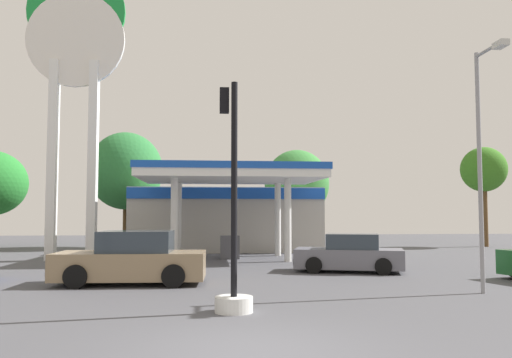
# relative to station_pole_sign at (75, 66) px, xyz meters

# --- Properties ---
(ground_plane) EXTENTS (90.00, 90.00, 0.00)m
(ground_plane) POSITION_rel_station_pole_sign_xyz_m (6.96, -16.61, -9.14)
(ground_plane) COLOR #47474C
(ground_plane) RESTS_ON ground
(gas_station) EXTENTS (10.76, 12.30, 4.38)m
(gas_station) POSITION_rel_station_pole_sign_xyz_m (7.36, 5.46, -7.04)
(gas_station) COLOR #ADA89E
(gas_station) RESTS_ON ground
(station_pole_sign) EXTENTS (4.58, 0.56, 14.08)m
(station_pole_sign) POSITION_rel_station_pole_sign_xyz_m (0.00, 0.00, 0.00)
(station_pole_sign) COLOR white
(station_pole_sign) RESTS_ON ground
(car_2) EXTENTS (4.59, 2.22, 1.62)m
(car_2) POSITION_rel_station_pole_sign_xyz_m (3.98, -8.55, -8.40)
(car_2) COLOR black
(car_2) RESTS_ON ground
(car_3) EXTENTS (4.24, 2.72, 1.41)m
(car_3) POSITION_rel_station_pole_sign_xyz_m (11.53, -5.90, -8.50)
(car_3) COLOR black
(car_3) RESTS_ON ground
(traffic_signal_0) EXTENTS (0.84, 0.84, 5.09)m
(traffic_signal_0) POSITION_rel_station_pole_sign_xyz_m (6.85, -13.41, -7.90)
(traffic_signal_0) COLOR silver
(traffic_signal_0) RESTS_ON ground
(tree_1) EXTENTS (4.68, 4.68, 7.34)m
(tree_1) POSITION_rel_station_pole_sign_xyz_m (1.07, 8.80, -4.27)
(tree_1) COLOR brown
(tree_1) RESTS_ON ground
(tree_2) EXTENTS (4.39, 4.39, 6.50)m
(tree_2) POSITION_rel_station_pole_sign_xyz_m (12.35, 10.16, -4.95)
(tree_2) COLOR brown
(tree_2) RESTS_ON ground
(tree_3) EXTENTS (2.94, 2.94, 6.54)m
(tree_3) POSITION_rel_station_pole_sign_xyz_m (24.41, 7.74, -4.13)
(tree_3) COLOR brown
(tree_3) RESTS_ON ground
(corner_streetlamp) EXTENTS (0.24, 1.48, 6.62)m
(corner_streetlamp) POSITION_rel_station_pole_sign_xyz_m (13.72, -11.55, -5.14)
(corner_streetlamp) COLOR gray
(corner_streetlamp) RESTS_ON ground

